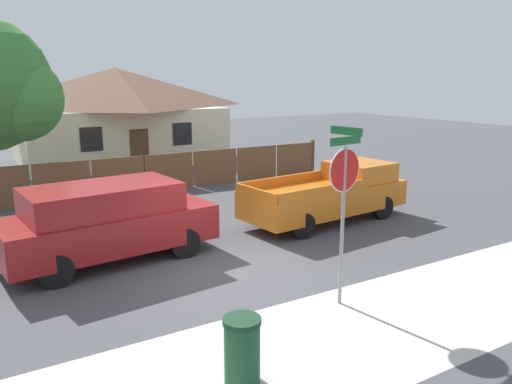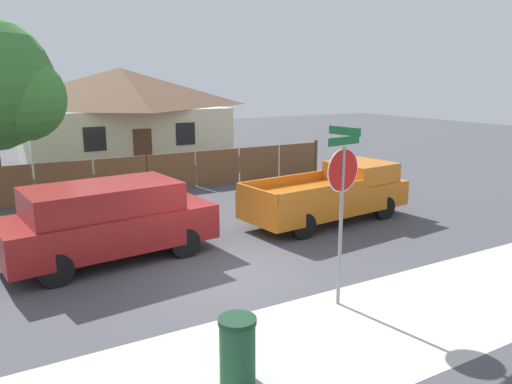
% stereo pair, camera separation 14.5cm
% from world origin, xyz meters
% --- Properties ---
extents(ground_plane, '(80.00, 80.00, 0.00)m').
position_xyz_m(ground_plane, '(0.00, 0.00, 0.00)').
color(ground_plane, '#47474C').
extents(sidewalk_strip, '(36.00, 3.20, 0.01)m').
position_xyz_m(sidewalk_strip, '(0.00, -3.60, 0.00)').
color(sidewalk_strip, beige).
rests_on(sidewalk_strip, ground).
extents(wooden_fence, '(14.33, 0.12, 1.54)m').
position_xyz_m(wooden_fence, '(2.20, 9.02, 0.72)').
color(wooden_fence, brown).
rests_on(wooden_fence, ground).
extents(house, '(10.61, 7.36, 4.89)m').
position_xyz_m(house, '(2.50, 17.07, 2.54)').
color(house, beige).
rests_on(house, ground).
extents(red_suv, '(5.15, 2.55, 1.89)m').
position_xyz_m(red_suv, '(-2.02, 2.17, 1.02)').
color(red_suv, maroon).
rests_on(red_suv, ground).
extents(orange_pickup, '(5.61, 2.48, 1.72)m').
position_xyz_m(orange_pickup, '(4.85, 2.20, 0.85)').
color(orange_pickup, orange).
rests_on(orange_pickup, ground).
extents(stop_sign, '(0.82, 0.74, 3.47)m').
position_xyz_m(stop_sign, '(1.22, -2.55, 2.37)').
color(stop_sign, gray).
rests_on(stop_sign, ground).
extents(trash_bin, '(0.56, 0.56, 1.02)m').
position_xyz_m(trash_bin, '(-1.71, -3.87, 0.51)').
color(trash_bin, '#1E4C2D').
rests_on(trash_bin, ground).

